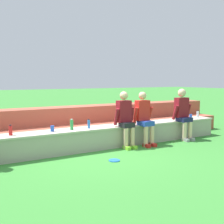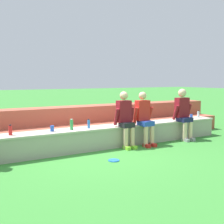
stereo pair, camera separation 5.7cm
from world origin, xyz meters
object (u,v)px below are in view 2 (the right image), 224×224
Objects in this scene: person_right_of_center at (183,112)px; water_bottle_near_left at (89,124)px; water_bottle_center_gap at (72,125)px; frisbee at (114,160)px; water_bottle_near_right at (198,114)px; plastic_cup_right_end at (52,128)px; person_center at (144,117)px; person_left_of_center at (125,118)px; water_bottle_mid_right at (10,130)px; plastic_cup_middle at (191,116)px.

person_right_of_center reaches higher than water_bottle_near_left.
water_bottle_center_gap is 1.11× the size of frisbee.
plastic_cup_right_end is (-4.60, -0.06, -0.03)m from water_bottle_near_right.
plastic_cup_right_end is (-0.45, 0.03, -0.06)m from water_bottle_center_gap.
water_bottle_near_left is (-1.44, 0.25, -0.10)m from person_center.
person_left_of_center is 6.29× the size of water_bottle_mid_right.
plastic_cup_middle is (-0.32, -0.03, -0.04)m from water_bottle_near_right.
water_bottle_center_gap is 0.43m from water_bottle_near_left.
person_center is 5.33× the size of water_bottle_center_gap.
plastic_cup_middle is (3.40, 0.07, -0.05)m from water_bottle_near_left.
water_bottle_center_gap is 2.17× the size of plastic_cup_middle.
person_center reaches higher than water_bottle_center_gap.
person_right_of_center is at bearing -152.84° from plastic_cup_middle.
water_bottle_near_left is at bearing -178.77° from plastic_cup_middle.
person_right_of_center is 3.21m from water_bottle_center_gap.
person_left_of_center is at bearing 176.88° from person_center.
water_bottle_near_right is at bearing 8.73° from person_center.
person_center is 6.21× the size of water_bottle_mid_right.
plastic_cup_right_end is at bearing 128.80° from frisbee.
water_bottle_mid_right is 0.95× the size of frisbee.
water_bottle_near_right is 1.61× the size of plastic_cup_right_end.
plastic_cup_middle is (1.96, 0.32, -0.14)m from person_center.
person_left_of_center is 2.67m from water_bottle_mid_right.
person_left_of_center is 0.92m from water_bottle_near_left.
frisbee is (0.04, -1.10, -0.62)m from water_bottle_near_left.
plastic_cup_right_end reaches higher than plastic_cup_middle.
frisbee is at bearing -160.70° from plastic_cup_middle.
water_bottle_center_gap is 3.83m from plastic_cup_middle.
plastic_cup_right_end reaches higher than frisbee.
water_bottle_center_gap is at bearing -179.04° from plastic_cup_middle.
water_bottle_center_gap is (-1.32, 0.22, -0.09)m from person_left_of_center.
plastic_cup_right_end is at bearing 175.61° from water_bottle_center_gap.
person_center is 0.96× the size of person_right_of_center.
plastic_cup_middle is (4.28, 0.03, -0.01)m from plastic_cup_right_end.
person_right_of_center is 1.03m from water_bottle_near_right.
person_left_of_center is at bearing 178.92° from person_right_of_center.
person_left_of_center is at bearing 46.31° from frisbee.
person_right_of_center is 4.55m from water_bottle_mid_right.
water_bottle_center_gap is 1.22× the size of water_bottle_near_right.
plastic_cup_right_end is 4.28m from plastic_cup_middle.
plastic_cup_right_end is at bearing 177.18° from water_bottle_near_left.
person_right_of_center reaches higher than plastic_cup_right_end.
water_bottle_near_left reaches higher than plastic_cup_middle.
water_bottle_near_right is at bearing 6.45° from person_left_of_center.
water_bottle_near_right is at bearing 1.31° from water_bottle_center_gap.
water_bottle_center_gap is at bearing -4.39° from plastic_cup_right_end.
water_bottle_mid_right is at bearing 147.25° from frisbee.
person_left_of_center is at bearing -173.43° from plastic_cup_middle.
frisbee is (-2.72, -0.85, -0.75)m from person_right_of_center.
water_bottle_mid_right is 5.17m from plastic_cup_middle.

